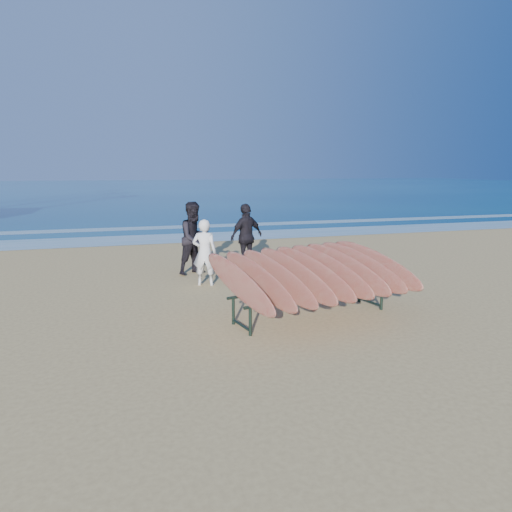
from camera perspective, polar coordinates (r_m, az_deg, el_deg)
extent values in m
plane|color=tan|center=(9.13, 1.39, -6.78)|extent=(120.00, 120.00, 0.00)
plane|color=navy|center=(63.41, -13.76, 8.16)|extent=(160.00, 160.00, 0.00)
plane|color=white|center=(18.69, -7.80, 2.33)|extent=(160.00, 160.00, 0.00)
plane|color=white|center=(22.13, -9.12, 3.63)|extent=(160.00, 160.00, 0.00)
cylinder|color=#1B2B23|center=(7.73, -0.72, -8.18)|extent=(0.06, 0.06, 0.50)
cylinder|color=#1B2B23|center=(9.42, 15.45, -5.05)|extent=(0.06, 0.06, 0.50)
cylinder|color=#1B2B23|center=(8.28, -2.85, -6.88)|extent=(0.06, 0.06, 0.50)
cylinder|color=#1B2B23|center=(9.88, 12.83, -4.18)|extent=(0.06, 0.06, 0.50)
cylinder|color=#1B2B23|center=(8.42, 8.24, -4.90)|extent=(3.13, 0.76, 0.06)
cylinder|color=#1B2B23|center=(8.92, 5.73, -3.92)|extent=(3.13, 0.76, 0.06)
cylinder|color=#1B2B23|center=(8.06, -1.82, -8.66)|extent=(0.19, 0.64, 0.04)
cylinder|color=#1B2B23|center=(9.69, 14.06, -5.58)|extent=(0.19, 0.64, 0.04)
ellipsoid|color=#680907|center=(7.80, -2.31, -3.25)|extent=(0.65, 2.59, 0.97)
ellipsoid|color=#680907|center=(7.97, 0.19, -2.93)|extent=(0.65, 2.59, 0.97)
ellipsoid|color=#680907|center=(8.16, 2.57, -2.61)|extent=(0.65, 2.59, 0.97)
ellipsoid|color=#680907|center=(8.36, 4.84, -2.30)|extent=(0.65, 2.59, 0.97)
ellipsoid|color=#680907|center=(8.58, 7.00, -2.01)|extent=(0.65, 2.59, 0.97)
ellipsoid|color=#680907|center=(8.80, 9.06, -1.73)|extent=(0.65, 2.59, 0.97)
ellipsoid|color=#680907|center=(9.04, 11.00, -1.46)|extent=(0.65, 2.59, 0.97)
ellipsoid|color=#680907|center=(9.29, 12.84, -1.20)|extent=(0.65, 2.59, 0.97)
ellipsoid|color=#680907|center=(9.55, 14.59, -0.95)|extent=(0.65, 2.59, 0.97)
imported|color=silver|center=(10.94, -6.44, 0.44)|extent=(0.68, 0.55, 1.60)
imported|color=black|center=(12.11, -7.65, 2.21)|extent=(1.16, 1.07, 1.92)
imported|color=black|center=(12.65, -1.20, 2.46)|extent=(1.16, 0.85, 1.82)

